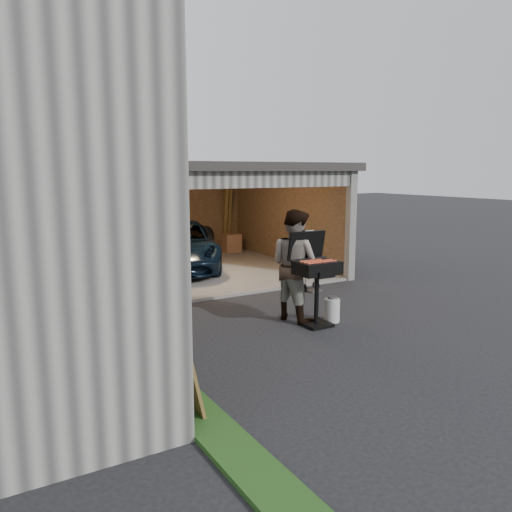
# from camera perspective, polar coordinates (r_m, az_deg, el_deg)

# --- Properties ---
(ground) EXTENTS (80.00, 80.00, 0.00)m
(ground) POSITION_cam_1_polar(r_m,az_deg,el_deg) (7.75, 5.84, -10.80)
(ground) COLOR black
(ground) RESTS_ON ground
(groundcover_strip) EXTENTS (0.50, 8.00, 0.06)m
(groundcover_strip) POSITION_cam_1_polar(r_m,az_deg,el_deg) (5.90, -6.72, -17.37)
(groundcover_strip) COLOR #193814
(groundcover_strip) RESTS_ON ground
(garage) EXTENTS (6.80, 6.30, 2.90)m
(garage) POSITION_cam_1_polar(r_m,az_deg,el_deg) (13.63, -8.52, 6.09)
(garage) COLOR #605E59
(garage) RESTS_ON ground
(minivan) EXTENTS (3.68, 5.04, 1.27)m
(minivan) POSITION_cam_1_polar(r_m,az_deg,el_deg) (13.84, -8.80, 1.00)
(minivan) COLOR black
(minivan) RESTS_ON ground
(woman) EXTENTS (0.49, 0.63, 1.52)m
(woman) POSITION_cam_1_polar(r_m,az_deg,el_deg) (7.21, -11.37, -6.17)
(woman) COLOR silver
(woman) RESTS_ON ground
(man) EXTENTS (0.97, 1.14, 2.03)m
(man) POSITION_cam_1_polar(r_m,az_deg,el_deg) (9.10, 4.44, -1.03)
(man) COLOR #4F351F
(man) RESTS_ON ground
(bbq_grill) EXTENTS (0.74, 0.65, 1.66)m
(bbq_grill) POSITION_cam_1_polar(r_m,az_deg,el_deg) (8.77, 6.83, -1.69)
(bbq_grill) COLOR black
(bbq_grill) RESTS_ON ground
(propane_tank) EXTENTS (0.34, 0.34, 0.42)m
(propane_tank) POSITION_cam_1_polar(r_m,az_deg,el_deg) (9.19, 8.67, -6.16)
(propane_tank) COLOR silver
(propane_tank) RESTS_ON ground
(plywood_panel) EXTENTS (0.23, 0.82, 0.90)m
(plywood_panel) POSITION_cam_1_polar(r_m,az_deg,el_deg) (5.85, -8.38, -13.13)
(plywood_panel) COLOR brown
(plywood_panel) RESTS_ON ground
(hand_truck) EXTENTS (0.49, 0.41, 1.12)m
(hand_truck) POSITION_cam_1_polar(r_m,az_deg,el_deg) (11.43, 6.40, -2.94)
(hand_truck) COLOR gray
(hand_truck) RESTS_ON ground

